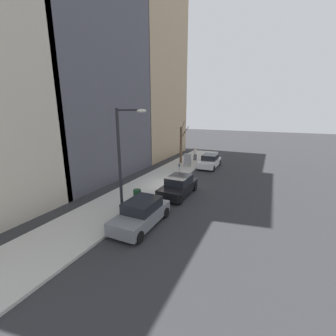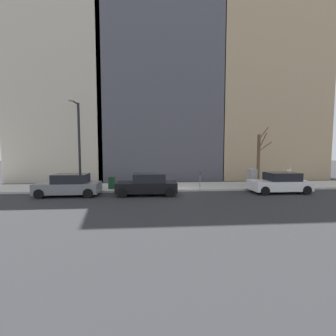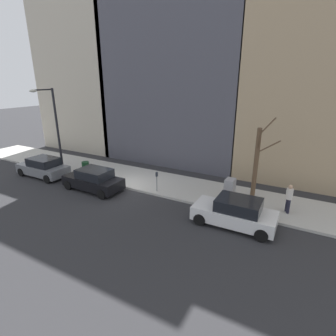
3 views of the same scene
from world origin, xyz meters
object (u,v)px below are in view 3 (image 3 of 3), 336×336
at_px(bare_tree, 257,162).
at_px(office_block_center, 194,3).
at_px(streetlamp, 54,123).
at_px(utility_box, 230,190).
at_px(trash_bin, 86,167).
at_px(parked_car_black, 94,180).
at_px(pedestrian_near_meter, 289,197).
at_px(office_tower_right, 97,48).
at_px(parking_meter, 157,180).
at_px(parked_car_white, 235,213).
at_px(parked_car_grey, 43,167).

relative_size(bare_tree, office_block_center, 0.18).
bearing_deg(bare_tree, streetlamp, 98.70).
distance_m(utility_box, streetlamp, 14.27).
height_order(bare_tree, trash_bin, bare_tree).
height_order(parked_car_black, pedestrian_near_meter, pedestrian_near_meter).
bearing_deg(office_tower_right, parked_car_black, -141.21).
xyz_separation_m(utility_box, bare_tree, (1.29, -1.18, 1.64)).
relative_size(parking_meter, office_block_center, 0.05).
xyz_separation_m(trash_bin, office_block_center, (10.89, -4.26, 13.29)).
bearing_deg(parked_car_black, utility_box, -73.58).
relative_size(bare_tree, pedestrian_near_meter, 3.07).
relative_size(parked_car_white, bare_tree, 0.83).
relative_size(utility_box, bare_tree, 0.28).
xyz_separation_m(parked_car_white, bare_tree, (3.70, -0.19, 1.75)).
bearing_deg(office_block_center, trash_bin, 158.63).
relative_size(parking_meter, pedestrian_near_meter, 0.81).
relative_size(parking_meter, trash_bin, 1.50).
height_order(trash_bin, office_tower_right, office_tower_right).
distance_m(parked_car_white, parking_meter, 5.88).
bearing_deg(streetlamp, utility_box, -85.81).
xyz_separation_m(parked_car_black, streetlamp, (1.41, 5.09, 3.28)).
relative_size(utility_box, office_tower_right, 0.07).
relative_size(streetlamp, trash_bin, 7.22).
bearing_deg(parked_car_black, pedestrian_near_meter, -77.05).
distance_m(streetlamp, office_block_center, 16.52).
height_order(parking_meter, streetlamp, streetlamp).
height_order(streetlamp, trash_bin, streetlamp).
relative_size(office_block_center, office_tower_right, 1.32).
relative_size(parking_meter, bare_tree, 0.26).
distance_m(parking_meter, bare_tree, 6.40).
height_order(parking_meter, utility_box, utility_box).
distance_m(parked_car_grey, parking_meter, 9.61).
distance_m(parked_car_white, parked_car_black, 9.78).
height_order(parked_car_white, office_tower_right, office_tower_right).
xyz_separation_m(streetlamp, office_block_center, (11.51, -6.55, 9.87)).
xyz_separation_m(streetlamp, bare_tree, (2.30, -15.05, -1.53)).
height_order(utility_box, streetlamp, streetlamp).
distance_m(utility_box, pedestrian_near_meter, 3.31).
bearing_deg(parked_car_white, pedestrian_near_meter, -42.42).
relative_size(trash_bin, pedestrian_near_meter, 0.54).
bearing_deg(utility_box, parked_car_black, 105.47).
bearing_deg(streetlamp, bare_tree, -81.30).
distance_m(parked_car_grey, streetlamp, 3.54).
bearing_deg(office_tower_right, office_block_center, -81.35).
xyz_separation_m(parked_car_black, office_block_center, (12.92, -1.46, 13.15)).
distance_m(parked_car_black, office_tower_right, 17.50).
distance_m(parking_meter, trash_bin, 6.95).
relative_size(streetlamp, pedestrian_near_meter, 3.92).
xyz_separation_m(bare_tree, pedestrian_near_meter, (-1.15, -2.12, -1.40)).
bearing_deg(parked_car_white, utility_box, 21.99).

